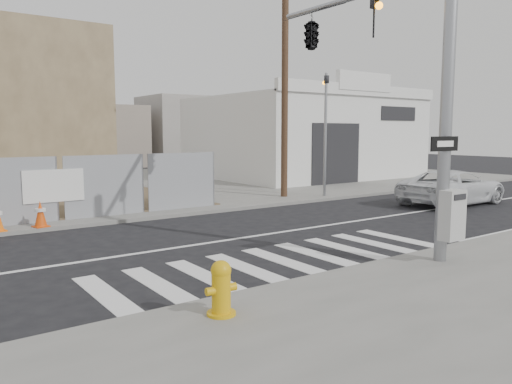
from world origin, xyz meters
TOP-DOWN VIEW (x-y plane):
  - ground at (0.00, 0.00)m, footprint 100.00×100.00m
  - sidewalk_far at (0.00, 14.00)m, footprint 50.00×20.00m
  - signal_pole at (2.49, -2.05)m, footprint 0.96×5.87m
  - far_signal_pole at (8.00, 4.60)m, footprint 0.16×0.20m
  - concrete_wall_right at (-0.50, 14.08)m, footprint 5.50×1.30m
  - auto_shop at (14.00, 12.97)m, footprint 12.00×10.20m
  - utility_pole_right at (6.50, 5.50)m, footprint 1.60×0.28m
  - fire_hydrant at (-3.01, -4.81)m, footprint 0.52×0.50m
  - suv at (10.99, 0.41)m, footprint 5.01×2.43m
  - traffic_cone_d at (-3.58, 4.22)m, footprint 0.48×0.48m

SIDE VIEW (x-z plane):
  - ground at x=0.00m, z-range 0.00..0.00m
  - sidewalk_far at x=0.00m, z-range 0.00..0.12m
  - traffic_cone_d at x=-3.58m, z-range 0.11..0.88m
  - fire_hydrant at x=-3.01m, z-range 0.11..0.95m
  - suv at x=10.99m, z-range 0.00..1.37m
  - auto_shop at x=14.00m, z-range -0.44..5.51m
  - concrete_wall_right at x=-0.50m, z-range -0.62..7.38m
  - far_signal_pole at x=8.00m, z-range 0.68..6.28m
  - signal_pole at x=2.49m, z-range 1.28..8.28m
  - utility_pole_right at x=6.50m, z-range 0.20..10.20m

